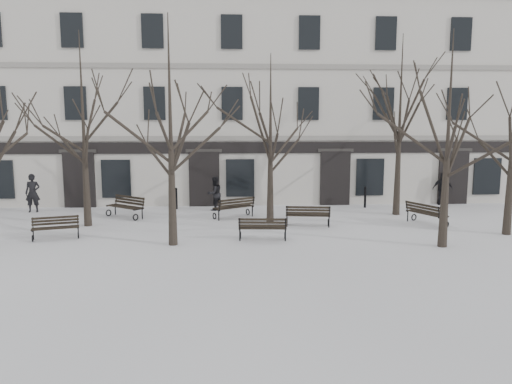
{
  "coord_description": "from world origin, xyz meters",
  "views": [
    {
      "loc": [
        -2.25,
        -18.38,
        4.53
      ],
      "look_at": [
        -1.04,
        3.0,
        1.45
      ],
      "focal_mm": 35.0,
      "sensor_mm": 36.0,
      "label": 1
    }
  ],
  "objects": [
    {
      "name": "tree_5",
      "position": [
        -0.38,
        3.39,
        4.61
      ],
      "size": [
        5.16,
        5.16,
        7.37
      ],
      "color": "black",
      "rests_on": "ground"
    },
    {
      "name": "tree_1",
      "position": [
        -4.28,
        -0.38,
        5.13
      ],
      "size": [
        5.75,
        5.75,
        8.21
      ],
      "color": "black",
      "rests_on": "ground"
    },
    {
      "name": "bollard_a",
      "position": [
        -4.9,
        7.07,
        0.6
      ],
      "size": [
        0.14,
        0.14,
        1.12
      ],
      "color": "black",
      "rests_on": "ground"
    },
    {
      "name": "tree_4",
      "position": [
        -8.32,
        3.18,
        5.14
      ],
      "size": [
        5.75,
        5.75,
        8.22
      ],
      "color": "black",
      "rests_on": "ground"
    },
    {
      "name": "tree_2",
      "position": [
        5.48,
        -1.2,
        4.77
      ],
      "size": [
        5.35,
        5.35,
        7.64
      ],
      "color": "black",
      "rests_on": "ground"
    },
    {
      "name": "bench_5",
      "position": [
        6.36,
        2.55,
        0.53
      ],
      "size": [
        1.43,
        2.02,
        0.97
      ],
      "rotation": [
        0.0,
        0.0,
        2.01
      ],
      "color": "black",
      "rests_on": "ground"
    },
    {
      "name": "pedestrian_b",
      "position": [
        -2.93,
        6.67,
        0.0
      ],
      "size": [
        1.06,
        1.02,
        1.71
      ],
      "primitive_type": "imported",
      "rotation": [
        0.0,
        0.0,
        3.79
      ],
      "color": "black",
      "rests_on": "ground"
    },
    {
      "name": "pedestrian_c",
      "position": [
        9.3,
        7.6,
        0.0
      ],
      "size": [
        1.11,
        0.73,
        1.75
      ],
      "primitive_type": "imported",
      "rotation": [
        0.0,
        0.0,
        2.83
      ],
      "color": "black",
      "rests_on": "ground"
    },
    {
      "name": "bollard_b",
      "position": [
        4.92,
        7.02,
        0.59
      ],
      "size": [
        0.14,
        0.14,
        1.11
      ],
      "color": "black",
      "rests_on": "ground"
    },
    {
      "name": "bench_4",
      "position": [
        -1.96,
        4.56,
        0.53
      ],
      "size": [
        2.0,
        1.6,
        0.98
      ],
      "rotation": [
        0.0,
        0.0,
        3.69
      ],
      "color": "black",
      "rests_on": "ground"
    },
    {
      "name": "bench_3",
      "position": [
        -7.04,
        5.0,
        0.55
      ],
      "size": [
        1.98,
        1.78,
        1.01
      ],
      "rotation": [
        0.0,
        0.0,
        -0.67
      ],
      "color": "black",
      "rests_on": "ground"
    },
    {
      "name": "pedestrian_a",
      "position": [
        -11.93,
        6.67,
        0.0
      ],
      "size": [
        0.76,
        0.56,
        1.92
      ],
      "primitive_type": "imported",
      "rotation": [
        0.0,
        0.0,
        0.16
      ],
      "color": "black",
      "rests_on": "ground"
    },
    {
      "name": "tree_6",
      "position": [
        5.89,
        4.99,
        5.32
      ],
      "size": [
        5.96,
        5.96,
        8.51
      ],
      "color": "black",
      "rests_on": "ground"
    },
    {
      "name": "bench_0",
      "position": [
        -8.89,
        0.8,
        0.47
      ],
      "size": [
        1.8,
        1.06,
        0.86
      ],
      "rotation": [
        0.0,
        0.0,
        0.28
      ],
      "color": "black",
      "rests_on": "ground"
    },
    {
      "name": "bench_1",
      "position": [
        -0.95,
        0.11,
        0.5
      ],
      "size": [
        1.86,
        0.8,
        0.92
      ],
      "rotation": [
        0.0,
        0.0,
        3.06
      ],
      "color": "black",
      "rests_on": "ground"
    },
    {
      "name": "building",
      "position": [
        0.0,
        12.96,
        5.52
      ],
      "size": [
        40.4,
        10.2,
        11.4
      ],
      "color": "beige",
      "rests_on": "ground"
    },
    {
      "name": "bench_2",
      "position": [
        1.16,
        2.46,
        0.52
      ],
      "size": [
        1.95,
        0.93,
        0.95
      ],
      "rotation": [
        0.0,
        0.0,
        3.01
      ],
      "color": "black",
      "rests_on": "ground"
    },
    {
      "name": "ground",
      "position": [
        0.0,
        0.0,
        0.0
      ],
      "size": [
        100.0,
        100.0,
        0.0
      ],
      "primitive_type": "plane",
      "color": "white",
      "rests_on": "ground"
    }
  ]
}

